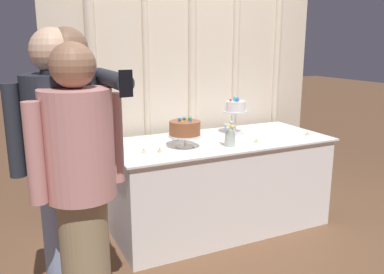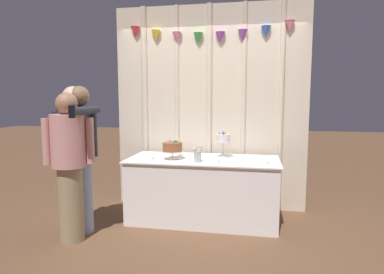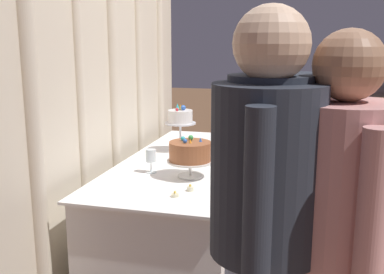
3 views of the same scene
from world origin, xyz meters
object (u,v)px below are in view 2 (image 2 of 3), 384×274
wine_glass (179,148)px  tealight_near_left (153,158)px  guest_man_pink_jacket (69,162)px  guest_man_dark_suit (76,154)px  cake_display_nearleft (173,148)px  cake_display_nearright (223,140)px  guest_girl_blue_dress (81,151)px  tealight_far_left (146,158)px  tealight_far_right (267,163)px  flower_vase (197,155)px  cake_table (203,189)px  tealight_near_right (219,162)px

wine_glass → tealight_near_left: bearing=-130.2°
guest_man_pink_jacket → guest_man_dark_suit: bearing=103.9°
cake_display_nearleft → cake_display_nearright: bearing=20.9°
guest_girl_blue_dress → guest_man_pink_jacket: (-0.01, -0.23, -0.08)m
tealight_far_left → guest_girl_blue_dress: guest_girl_blue_dress is taller
cake_display_nearright → guest_girl_blue_dress: size_ratio=0.20×
tealight_near_left → guest_man_dark_suit: bearing=-148.7°
tealight_far_left → guest_man_pink_jacket: (-0.59, -0.75, 0.07)m
tealight_far_right → guest_man_pink_jacket: size_ratio=0.03×
tealight_far_left → tealight_near_left: tealight_near_left is taller
cake_display_nearleft → guest_man_dark_suit: size_ratio=0.16×
tealight_far_left → guest_man_pink_jacket: guest_man_pink_jacket is taller
guest_man_pink_jacket → tealight_far_right: bearing=17.6°
flower_vase → tealight_far_right: bearing=1.4°
guest_man_dark_suit → flower_vase: bearing=16.9°
flower_vase → guest_man_pink_jacket: 1.42m
cake_display_nearleft → guest_girl_blue_dress: (-0.92, -0.54, 0.02)m
tealight_near_left → guest_girl_blue_dress: bearing=-145.6°
flower_vase → guest_man_pink_jacket: guest_man_pink_jacket is taller
guest_girl_blue_dress → tealight_far_left: bearing=41.9°
cake_table → guest_man_pink_jacket: bearing=-146.6°
tealight_near_right → tealight_far_right: size_ratio=1.04×
cake_display_nearleft → guest_man_dark_suit: (-1.00, -0.53, -0.02)m
cake_display_nearright → tealight_far_left: cake_display_nearright is taller
tealight_far_left → guest_girl_blue_dress: (-0.58, -0.52, 0.15)m
guest_man_pink_jacket → cake_display_nearleft: bearing=39.2°
cake_table → wine_glass: bearing=156.0°
cake_table → guest_man_dark_suit: bearing=-155.3°
cake_display_nearright → guest_man_pink_jacket: guest_man_pink_jacket is taller
wine_glass → tealight_near_left: wine_glass is taller
wine_glass → guest_man_dark_suit: size_ratio=0.09×
cake_display_nearright → wine_glass: cake_display_nearright is taller
flower_vase → guest_man_pink_jacket: bearing=-153.3°
cake_display_nearright → guest_man_pink_jacket: 1.84m
cake_display_nearright → tealight_far_right: size_ratio=8.18×
tealight_far_left → tealight_near_right: (0.93, -0.11, 0.00)m
cake_display_nearleft → tealight_far_left: cake_display_nearleft is taller
cake_display_nearleft → guest_girl_blue_dress: guest_girl_blue_dress is taller
cake_table → guest_girl_blue_dress: 1.54m
cake_display_nearright → tealight_far_left: 1.00m
wine_glass → guest_girl_blue_dress: guest_girl_blue_dress is taller
cake_table → cake_display_nearright: (0.23, 0.13, 0.62)m
tealight_far_right → guest_man_dark_suit: size_ratio=0.03×
tealight_far_right → guest_man_pink_jacket: guest_man_pink_jacket is taller
cake_display_nearright → guest_girl_blue_dress: (-1.52, -0.77, -0.06)m
tealight_near_left → tealight_far_right: 1.38m
cake_display_nearleft → guest_girl_blue_dress: bearing=-149.7°
guest_girl_blue_dress → wine_glass: bearing=39.5°
wine_glass → flower_vase: size_ratio=0.73×
flower_vase → guest_man_dark_suit: guest_man_dark_suit is taller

